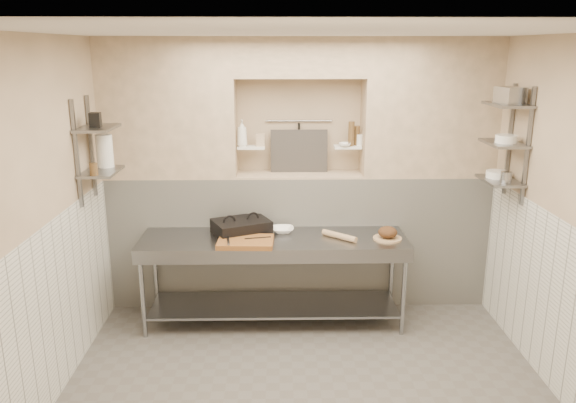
{
  "coord_description": "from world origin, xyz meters",
  "views": [
    {
      "loc": [
        -0.23,
        -3.99,
        2.7
      ],
      "look_at": [
        -0.14,
        0.9,
        1.35
      ],
      "focal_mm": 35.0,
      "sensor_mm": 36.0,
      "label": 1
    }
  ],
  "objects_px": {
    "cutting_board": "(246,242)",
    "bottle_soap": "(242,133)",
    "panini_press": "(241,227)",
    "mixing_bowl": "(283,230)",
    "jug_left": "(105,151)",
    "prep_table": "(274,263)",
    "bowl_alcove": "(345,145)",
    "bread_loaf": "(388,232)",
    "rolling_pin": "(339,236)"
  },
  "relations": [
    {
      "from": "bottle_soap",
      "to": "rolling_pin",
      "type": "bearing_deg",
      "value": -30.4
    },
    {
      "from": "panini_press",
      "to": "rolling_pin",
      "type": "bearing_deg",
      "value": -34.33
    },
    {
      "from": "rolling_pin",
      "to": "bread_loaf",
      "type": "xyz_separation_m",
      "value": [
        0.47,
        -0.02,
        0.04
      ]
    },
    {
      "from": "cutting_board",
      "to": "bottle_soap",
      "type": "relative_size",
      "value": 1.9
    },
    {
      "from": "bread_loaf",
      "to": "panini_press",
      "type": "bearing_deg",
      "value": 172.55
    },
    {
      "from": "cutting_board",
      "to": "bread_loaf",
      "type": "xyz_separation_m",
      "value": [
        1.37,
        0.12,
        0.05
      ]
    },
    {
      "from": "panini_press",
      "to": "bowl_alcove",
      "type": "height_order",
      "value": "bowl_alcove"
    },
    {
      "from": "mixing_bowl",
      "to": "bowl_alcove",
      "type": "relative_size",
      "value": 1.78
    },
    {
      "from": "prep_table",
      "to": "rolling_pin",
      "type": "height_order",
      "value": "rolling_pin"
    },
    {
      "from": "jug_left",
      "to": "cutting_board",
      "type": "bearing_deg",
      "value": -8.18
    },
    {
      "from": "cutting_board",
      "to": "prep_table",
      "type": "bearing_deg",
      "value": 32.37
    },
    {
      "from": "panini_press",
      "to": "rolling_pin",
      "type": "relative_size",
      "value": 1.66
    },
    {
      "from": "panini_press",
      "to": "jug_left",
      "type": "bearing_deg",
      "value": 160.85
    },
    {
      "from": "bottle_soap",
      "to": "bowl_alcove",
      "type": "height_order",
      "value": "bottle_soap"
    },
    {
      "from": "bowl_alcove",
      "to": "jug_left",
      "type": "relative_size",
      "value": 0.41
    },
    {
      "from": "mixing_bowl",
      "to": "bread_loaf",
      "type": "xyz_separation_m",
      "value": [
        1.01,
        -0.22,
        0.04
      ]
    },
    {
      "from": "bread_loaf",
      "to": "rolling_pin",
      "type": "bearing_deg",
      "value": 177.33
    },
    {
      "from": "rolling_pin",
      "to": "jug_left",
      "type": "height_order",
      "value": "jug_left"
    },
    {
      "from": "cutting_board",
      "to": "jug_left",
      "type": "height_order",
      "value": "jug_left"
    },
    {
      "from": "mixing_bowl",
      "to": "jug_left",
      "type": "relative_size",
      "value": 0.73
    },
    {
      "from": "cutting_board",
      "to": "bread_loaf",
      "type": "height_order",
      "value": "bread_loaf"
    },
    {
      "from": "panini_press",
      "to": "bowl_alcove",
      "type": "distance_m",
      "value": 1.35
    },
    {
      "from": "rolling_pin",
      "to": "bottle_soap",
      "type": "relative_size",
      "value": 1.4
    },
    {
      "from": "rolling_pin",
      "to": "bread_loaf",
      "type": "bearing_deg",
      "value": -2.67
    },
    {
      "from": "cutting_board",
      "to": "bottle_soap",
      "type": "height_order",
      "value": "bottle_soap"
    },
    {
      "from": "mixing_bowl",
      "to": "cutting_board",
      "type": "bearing_deg",
      "value": -135.94
    },
    {
      "from": "bread_loaf",
      "to": "bottle_soap",
      "type": "height_order",
      "value": "bottle_soap"
    },
    {
      "from": "mixing_bowl",
      "to": "bowl_alcove",
      "type": "bearing_deg",
      "value": 27.69
    },
    {
      "from": "prep_table",
      "to": "bottle_soap",
      "type": "relative_size",
      "value": 9.46
    },
    {
      "from": "panini_press",
      "to": "bread_loaf",
      "type": "bearing_deg",
      "value": -32.05
    },
    {
      "from": "bowl_alcove",
      "to": "bread_loaf",
      "type": "bearing_deg",
      "value": -56.35
    },
    {
      "from": "panini_press",
      "to": "bottle_soap",
      "type": "relative_size",
      "value": 2.33
    },
    {
      "from": "prep_table",
      "to": "cutting_board",
      "type": "distance_m",
      "value": 0.42
    },
    {
      "from": "cutting_board",
      "to": "bread_loaf",
      "type": "distance_m",
      "value": 1.37
    },
    {
      "from": "cutting_board",
      "to": "mixing_bowl",
      "type": "distance_m",
      "value": 0.49
    },
    {
      "from": "mixing_bowl",
      "to": "rolling_pin",
      "type": "bearing_deg",
      "value": -20.14
    },
    {
      "from": "rolling_pin",
      "to": "jug_left",
      "type": "relative_size",
      "value": 1.26
    },
    {
      "from": "jug_left",
      "to": "prep_table",
      "type": "bearing_deg",
      "value": -0.79
    },
    {
      "from": "panini_press",
      "to": "bread_loaf",
      "type": "xyz_separation_m",
      "value": [
        1.43,
        -0.19,
        -0.0
      ]
    },
    {
      "from": "rolling_pin",
      "to": "bottle_soap",
      "type": "bearing_deg",
      "value": 149.6
    },
    {
      "from": "bread_loaf",
      "to": "bottle_soap",
      "type": "bearing_deg",
      "value": 157.7
    },
    {
      "from": "bowl_alcove",
      "to": "rolling_pin",
      "type": "bearing_deg",
      "value": -99.83
    },
    {
      "from": "cutting_board",
      "to": "bottle_soap",
      "type": "distance_m",
      "value": 1.16
    },
    {
      "from": "panini_press",
      "to": "mixing_bowl",
      "type": "height_order",
      "value": "panini_press"
    },
    {
      "from": "bowl_alcove",
      "to": "cutting_board",
      "type": "bearing_deg",
      "value": -145.69
    },
    {
      "from": "bowl_alcove",
      "to": "jug_left",
      "type": "height_order",
      "value": "jug_left"
    },
    {
      "from": "bottle_soap",
      "to": "jug_left",
      "type": "xyz_separation_m",
      "value": [
        -1.25,
        -0.52,
        -0.09
      ]
    },
    {
      "from": "prep_table",
      "to": "rolling_pin",
      "type": "xyz_separation_m",
      "value": [
        0.64,
        -0.02,
        0.29
      ]
    },
    {
      "from": "prep_table",
      "to": "mixing_bowl",
      "type": "height_order",
      "value": "mixing_bowl"
    },
    {
      "from": "prep_table",
      "to": "rolling_pin",
      "type": "relative_size",
      "value": 6.75
    }
  ]
}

